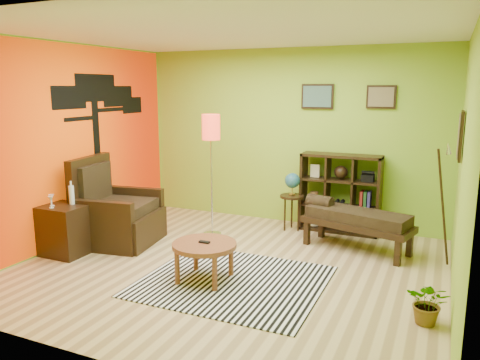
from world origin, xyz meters
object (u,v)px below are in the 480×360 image
at_px(side_cabinet, 66,230).
at_px(potted_plant, 428,307).
at_px(globe_table, 292,187).
at_px(bench, 354,219).
at_px(armchair, 115,217).
at_px(coffee_table, 204,248).
at_px(cube_shelf, 341,193).
at_px(floor_lamp, 211,138).

xyz_separation_m(side_cabinet, potted_plant, (4.49, -0.07, -0.17)).
bearing_deg(potted_plant, globe_table, 131.95).
bearing_deg(bench, side_cabinet, -153.42).
xyz_separation_m(armchair, globe_table, (2.13, 1.58, 0.31)).
bearing_deg(potted_plant, coffee_table, 178.87).
height_order(coffee_table, side_cabinet, side_cabinet).
distance_m(cube_shelf, bench, 0.84).
height_order(floor_lamp, potted_plant, floor_lamp).
xyz_separation_m(globe_table, potted_plant, (2.09, -2.32, -0.52)).
xyz_separation_m(cube_shelf, potted_plant, (1.38, -2.55, -0.43)).
height_order(floor_lamp, cube_shelf, floor_lamp).
relative_size(floor_lamp, bench, 1.16).
relative_size(bench, potted_plant, 3.66).
height_order(side_cabinet, cube_shelf, cube_shelf).
bearing_deg(side_cabinet, cube_shelf, 38.55).
bearing_deg(armchair, globe_table, 36.59).
bearing_deg(armchair, cube_shelf, 32.57).
relative_size(globe_table, cube_shelf, 0.75).
height_order(side_cabinet, floor_lamp, floor_lamp).
height_order(coffee_table, cube_shelf, cube_shelf).
bearing_deg(floor_lamp, globe_table, 36.88).
bearing_deg(globe_table, bench, -26.23).
relative_size(floor_lamp, globe_table, 2.01).
height_order(armchair, bench, armchair).
height_order(globe_table, potted_plant, globe_table).
bearing_deg(potted_plant, armchair, 170.05).
xyz_separation_m(coffee_table, bench, (1.36, 1.75, 0.05)).
bearing_deg(floor_lamp, side_cabinet, -133.17).
relative_size(armchair, floor_lamp, 0.68).
distance_m(armchair, potted_plant, 4.28).
xyz_separation_m(coffee_table, side_cabinet, (-2.10, 0.02, -0.05)).
height_order(globe_table, cube_shelf, cube_shelf).
relative_size(cube_shelf, potted_plant, 2.82).
relative_size(coffee_table, potted_plant, 1.73).
distance_m(globe_table, potted_plant, 3.16).
bearing_deg(cube_shelf, potted_plant, -61.57).
xyz_separation_m(coffee_table, potted_plant, (2.40, -0.05, -0.22)).
distance_m(globe_table, bench, 1.20).
height_order(globe_table, bench, globe_table).
bearing_deg(coffee_table, potted_plant, -1.13).
height_order(floor_lamp, bench, floor_lamp).
bearing_deg(armchair, side_cabinet, -112.63).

